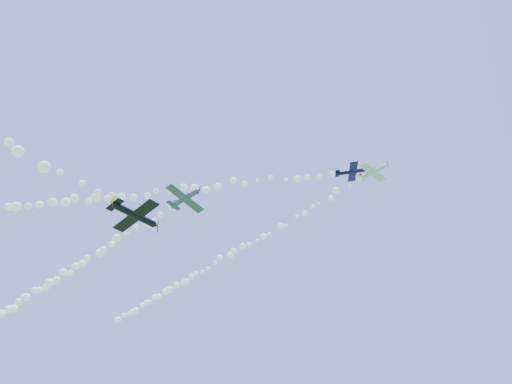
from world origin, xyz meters
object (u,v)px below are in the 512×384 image
at_px(plane_white, 373,172).
at_px(plane_black, 136,215).
at_px(plane_navy, 352,171).
at_px(plane_grey, 185,198).

xyz_separation_m(plane_white, plane_black, (-30.31, -21.45, -16.08)).
height_order(plane_navy, plane_grey, plane_navy).
distance_m(plane_white, plane_navy, 3.43).
distance_m(plane_grey, plane_black, 13.23).
distance_m(plane_white, plane_grey, 32.25).
xyz_separation_m(plane_navy, plane_black, (-27.04, -20.65, -16.73)).
relative_size(plane_white, plane_navy, 0.96).
bearing_deg(plane_navy, plane_grey, -169.06).
relative_size(plane_navy, plane_black, 0.81).
height_order(plane_white, plane_grey, plane_white).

